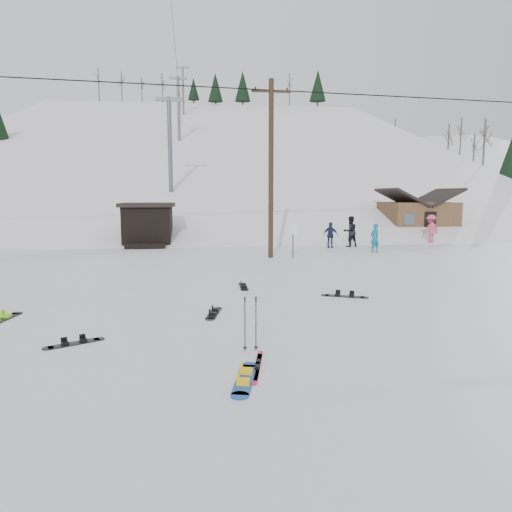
{
  "coord_description": "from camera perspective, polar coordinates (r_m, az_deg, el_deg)",
  "views": [
    {
      "loc": [
        -1.68,
        -9.38,
        3.26
      ],
      "look_at": [
        0.03,
        4.38,
        1.4
      ],
      "focal_mm": 32.0,
      "sensor_mm": 36.0,
      "label": 1
    }
  ],
  "objects": [
    {
      "name": "lift_hut",
      "position": [
        30.56,
        -13.35,
        3.89
      ],
      "size": [
        3.4,
        4.1,
        2.75
      ],
      "color": "black",
      "rests_on": "ground"
    },
    {
      "name": "utility_pole",
      "position": [
        23.71,
        1.88,
        11.08
      ],
      "size": [
        2.0,
        0.26,
        9.0
      ],
      "color": "#3A2819",
      "rests_on": "ground"
    },
    {
      "name": "ground",
      "position": [
        10.07,
        2.94,
        -11.27
      ],
      "size": [
        200.0,
        200.0,
        0.0
      ],
      "primitive_type": "plane",
      "color": "silver",
      "rests_on": "ground"
    },
    {
      "name": "lift_tower_mid",
      "position": [
        60.45,
        -9.65,
        18.13
      ],
      "size": [
        2.2,
        0.36,
        8.0
      ],
      "color": "#595B60",
      "rests_on": "ski_slope"
    },
    {
      "name": "skier_dark",
      "position": [
        29.38,
        11.69,
        3.02
      ],
      "size": [
        1.07,
        0.91,
        1.93
      ],
      "primitive_type": "imported",
      "rotation": [
        0.0,
        0.0,
        3.35
      ],
      "color": "black",
      "rests_on": "ground"
    },
    {
      "name": "ridge_right",
      "position": [
        72.82,
        26.19,
        -4.43
      ],
      "size": [
        45.66,
        93.98,
        54.59
      ],
      "primitive_type": "cube",
      "rotation": [
        0.21,
        -0.05,
        -0.12
      ],
      "color": "silver",
      "rests_on": "ground"
    },
    {
      "name": "board_scatter_b",
      "position": [
        12.74,
        -5.3,
        -7.1
      ],
      "size": [
        0.51,
        1.4,
        0.1
      ],
      "rotation": [
        0.0,
        0.0,
        1.36
      ],
      "color": "black",
      "rests_on": "ground"
    },
    {
      "name": "treeline_right",
      "position": [
        63.79,
        29.19,
        3.76
      ],
      "size": [
        20.0,
        60.0,
        10.0
      ],
      "primitive_type": null,
      "color": "black",
      "rests_on": "ground"
    },
    {
      "name": "skier_teal",
      "position": [
        26.87,
        14.62,
        2.2
      ],
      "size": [
        0.7,
        0.59,
        1.64
      ],
      "primitive_type": "imported",
      "rotation": [
        0.0,
        0.0,
        3.53
      ],
      "color": "#0E6A91",
      "rests_on": "ground"
    },
    {
      "name": "board_scatter_d",
      "position": [
        15.04,
        11.02,
        -4.91
      ],
      "size": [
        1.42,
        0.77,
        0.11
      ],
      "rotation": [
        0.0,
        0.0,
        -0.41
      ],
      "color": "black",
      "rests_on": "ground"
    },
    {
      "name": "skier_pink",
      "position": [
        32.73,
        21.01,
        3.14
      ],
      "size": [
        1.42,
        1.07,
        1.95
      ],
      "primitive_type": "imported",
      "rotation": [
        0.0,
        0.0,
        3.45
      ],
      "color": "#CE4862",
      "rests_on": "ground"
    },
    {
      "name": "skier_navy",
      "position": [
        28.54,
        9.31,
        2.6
      ],
      "size": [
        1.0,
        0.81,
        1.59
      ],
      "primitive_type": "imported",
      "rotation": [
        0.0,
        0.0,
        2.6
      ],
      "color": "#18213D",
      "rests_on": "ground"
    },
    {
      "name": "trail_sign",
      "position": [
        23.53,
        4.66,
        2.79
      ],
      "size": [
        0.5,
        0.09,
        1.85
      ],
      "color": "#595B60",
      "rests_on": "ground"
    },
    {
      "name": "hero_skis",
      "position": [
        8.94,
        0.19,
        -13.58
      ],
      "size": [
        0.43,
        1.67,
        0.09
      ],
      "rotation": [
        0.0,
        0.0,
        -0.2
      ],
      "color": "red",
      "rests_on": "ground"
    },
    {
      "name": "ski_slope",
      "position": [
        66.18,
        -5.47,
        -5.71
      ],
      "size": [
        60.0,
        85.24,
        65.97
      ],
      "primitive_type": "cube",
      "rotation": [
        0.31,
        0.0,
        0.0
      ],
      "color": "white",
      "rests_on": "ground"
    },
    {
      "name": "hero_snowboard",
      "position": [
        8.38,
        -1.4,
        -15.05
      ],
      "size": [
        0.61,
        1.61,
        0.12
      ],
      "rotation": [
        0.0,
        0.0,
        1.35
      ],
      "color": "#194AA3",
      "rests_on": "ground"
    },
    {
      "name": "board_scatter_f",
      "position": [
        16.29,
        -1.58,
        -3.81
      ],
      "size": [
        0.28,
        1.43,
        0.1
      ],
      "rotation": [
        0.0,
        0.0,
        1.56
      ],
      "color": "black",
      "rests_on": "ground"
    },
    {
      "name": "board_scatter_c",
      "position": [
        13.75,
        -29.31,
        -6.95
      ],
      "size": [
        0.59,
        1.66,
        0.12
      ],
      "rotation": [
        0.0,
        0.0,
        1.37
      ],
      "color": "black",
      "rests_on": "ground"
    },
    {
      "name": "lift_tower_far",
      "position": [
        81.33,
        -9.11,
        20.06
      ],
      "size": [
        2.2,
        0.36,
        8.0
      ],
      "color": "#595B60",
      "rests_on": "ski_slope"
    },
    {
      "name": "treeline_crest",
      "position": [
        95.45,
        -6.11,
        5.66
      ],
      "size": [
        50.0,
        6.0,
        10.0
      ],
      "primitive_type": null,
      "color": "black",
      "rests_on": "ski_slope"
    },
    {
      "name": "ski_poles",
      "position": [
        9.69,
        -0.7,
        -8.36
      ],
      "size": [
        0.32,
        0.08,
        1.15
      ],
      "color": "black",
      "rests_on": "ground"
    },
    {
      "name": "board_scatter_a",
      "position": [
        10.98,
        -21.77,
        -10.06
      ],
      "size": [
        1.19,
        0.76,
        0.09
      ],
      "rotation": [
        0.0,
        0.0,
        0.5
      ],
      "color": "black",
      "rests_on": "ground"
    },
    {
      "name": "cabin",
      "position": [
        37.35,
        19.5,
        4.49
      ],
      "size": [
        5.39,
        4.4,
        3.77
      ],
      "color": "brown",
      "rests_on": "ground"
    },
    {
      "name": "lift_tower_near",
      "position": [
        39.71,
        -10.72,
        14.18
      ],
      "size": [
        2.2,
        0.36,
        8.0
      ],
      "color": "#595B60",
      "rests_on": "ski_slope"
    }
  ]
}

